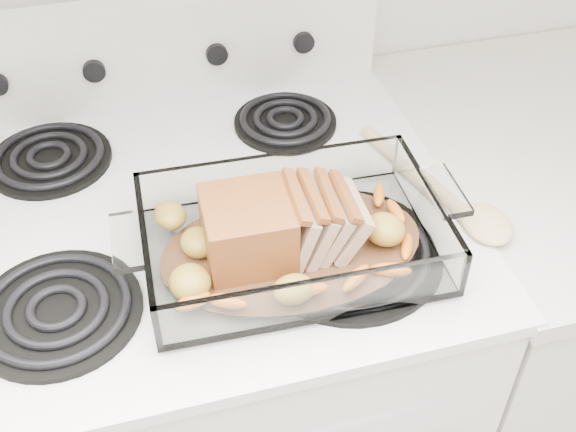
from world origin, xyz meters
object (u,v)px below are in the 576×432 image
object	(u,v)px
counter_right	(527,319)
electric_range	(211,386)
pork_roast	(270,228)
baking_dish	(292,242)

from	to	relation	value
counter_right	electric_range	bearing A→B (deg)	179.90
pork_roast	electric_range	bearing A→B (deg)	98.45
counter_right	baking_dish	xyz separation A→B (m)	(-0.55, -0.14, 0.50)
counter_right	pork_roast	xyz separation A→B (m)	(-0.58, -0.14, 0.53)
electric_range	pork_roast	xyz separation A→B (m)	(0.09, -0.14, 0.51)
pork_roast	counter_right	bearing A→B (deg)	-9.37
electric_range	counter_right	world-z (taller)	electric_range
electric_range	pork_roast	world-z (taller)	electric_range
electric_range	pork_roast	bearing A→B (deg)	-58.45
baking_dish	pork_roast	xyz separation A→B (m)	(-0.03, -0.00, 0.03)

